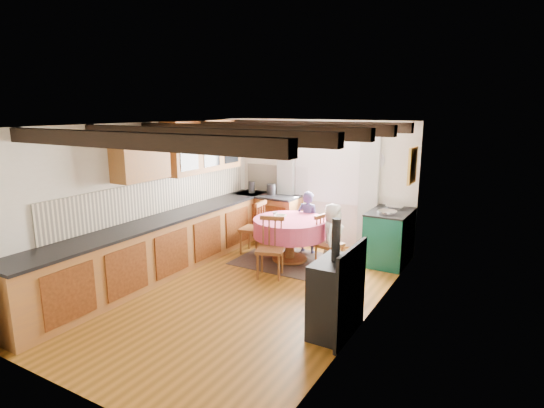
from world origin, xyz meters
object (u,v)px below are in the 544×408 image
Objects in this scene: cast_iron_stove at (335,277)px; child_far at (308,222)px; chair_right at (329,243)px; cup at (275,214)px; aga_range at (389,236)px; chair_left at (252,227)px; dining_table at (290,240)px; chair_near at (270,248)px; child_right at (333,236)px.

child_far is at bearing 121.32° from cast_iron_stove.
chair_right is 9.92× the size of cup.
aga_range reaches higher than cup.
cup is (0.52, -0.07, 0.31)m from chair_left.
chair_right reaches higher than cup.
aga_range is 0.72× the size of cast_iron_stove.
chair_left is (-0.81, 0.07, 0.11)m from dining_table.
cast_iron_stove is (1.61, -1.95, 0.32)m from dining_table.
chair_near is 0.93m from cup.
chair_left is at bearing 84.42° from child_right.
child_far is at bearing -171.60° from aga_range.
aga_range is 10.95× the size of cup.
cast_iron_stove is (0.87, -1.94, 0.24)m from chair_right.
dining_table is 1.32× the size of chair_near.
dining_table is 1.14× the size of child_right.
dining_table is at bearing 75.91° from chair_near.
chair_near reaches higher than chair_right.
chair_left is at bearing 174.83° from dining_table.
aga_range is at bearing 92.28° from cast_iron_stove.
dining_table is 0.51m from cup.
child_far reaches higher than cup.
cup is (-1.79, -0.81, 0.34)m from aga_range.
chair_near is at bearing 152.94° from chair_right.
chair_near is at bearing -65.64° from cup.
aga_range is at bearing 101.92° from chair_left.
chair_right is 0.11m from child_right.
child_right reaches higher than cup.
chair_near is at bearing -131.85° from aga_range.
aga_range is 2.77m from cast_iron_stove.
dining_table is 2.55m from cast_iron_stove.
child_far is (-0.68, 0.61, 0.12)m from chair_right.
chair_left is at bearing 171.85° from cup.
chair_near is at bearing 135.36° from child_right.
chair_near is 10.32× the size of cup.
cup is at bearing -155.68° from aga_range.
dining_table is 1.25× the size of aga_range.
chair_right is at bearing -1.21° from dining_table.
chair_near is 1.94m from cast_iron_stove.
cast_iron_stove is 1.22× the size of child_far.
aga_range is 0.88× the size of child_far.
chair_right is 0.91× the size of aga_range.
chair_right is 1.09m from cup.
child_far reaches higher than dining_table.
dining_table is at bearing 0.17° from cup.
aga_range reaches higher than chair_right.
cast_iron_stove is 2.16m from child_right.
cup is at bearing 134.23° from cast_iron_stove.
chair_near is 0.86× the size of child_right.
chair_left is 1.58m from child_right.
child_right is 12.00× the size of cup.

